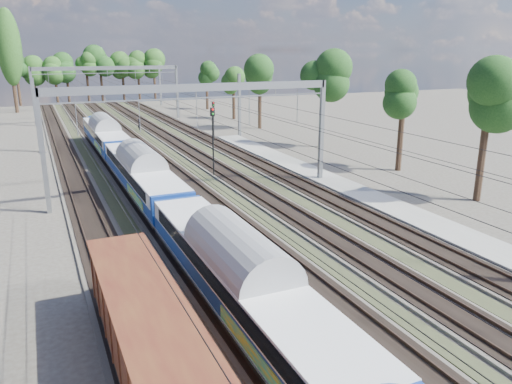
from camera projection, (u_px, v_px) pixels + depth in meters
name	position (u px, v px, depth m)	size (l,w,h in m)	color
track_bed	(157.00, 159.00, 54.28)	(21.00, 130.00, 0.34)	#47423A
platform	(395.00, 209.00, 37.01)	(3.00, 70.00, 0.30)	gray
catenary	(142.00, 95.00, 59.44)	(25.65, 130.00, 9.00)	gray
tree_belt	(135.00, 68.00, 97.51)	(38.97, 100.98, 11.72)	black
poplar	(9.00, 48.00, 91.92)	(4.40, 4.40, 19.04)	black
emu_train	(142.00, 170.00, 38.90)	(2.90, 61.37, 4.24)	black
freight_boxcar	(146.00, 330.00, 17.72)	(2.56, 12.34, 3.18)	black
worker	(139.00, 125.00, 73.82)	(0.64, 0.42, 1.75)	black
signal_near	(213.00, 133.00, 46.05)	(0.41, 0.38, 6.47)	black
signal_far	(214.00, 117.00, 63.55)	(0.34, 0.31, 5.24)	black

